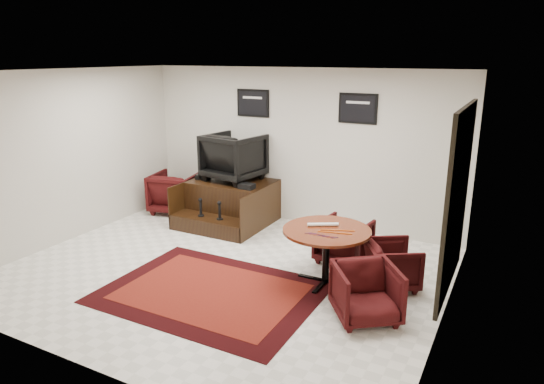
{
  "coord_description": "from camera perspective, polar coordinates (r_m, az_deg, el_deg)",
  "views": [
    {
      "loc": [
        3.59,
        -5.34,
        3.01
      ],
      "look_at": [
        0.32,
        0.9,
        1.01
      ],
      "focal_mm": 32.0,
      "sensor_mm": 36.0,
      "label": 1
    }
  ],
  "objects": [
    {
      "name": "table_chair_back",
      "position": [
        7.34,
        8.47,
        -5.46
      ],
      "size": [
        0.78,
        0.74,
        0.72
      ],
      "primitive_type": "imported",
      "rotation": [
        0.0,
        0.0,
        3.02
      ],
      "color": "black",
      "rests_on": "ground"
    },
    {
      "name": "shoes_pair",
      "position": [
        9.16,
        -8.11,
        1.84
      ],
      "size": [
        0.24,
        0.27,
        0.09
      ],
      "color": "black",
      "rests_on": "shine_podium"
    },
    {
      "name": "umbrella_hooked",
      "position": [
        9.46,
        -9.33,
        -0.31
      ],
      "size": [
        0.3,
        0.11,
        0.82
      ],
      "primitive_type": null,
      "color": "black",
      "rests_on": "ground"
    },
    {
      "name": "shine_chair",
      "position": [
        8.91,
        -4.49,
        4.41
      ],
      "size": [
        1.05,
        1.0,
        0.96
      ],
      "primitive_type": "imported",
      "rotation": [
        0.0,
        0.0,
        3.0
      ],
      "color": "black",
      "rests_on": "shine_podium"
    },
    {
      "name": "shine_podium",
      "position": [
        9.01,
        -4.88,
        -1.34
      ],
      "size": [
        1.49,
        1.53,
        0.77
      ],
      "color": "black",
      "rests_on": "ground"
    },
    {
      "name": "paper_roll",
      "position": [
        6.6,
        6.01,
        -3.83
      ],
      "size": [
        0.39,
        0.25,
        0.05
      ],
      "primitive_type": "cylinder",
      "rotation": [
        0.0,
        1.57,
        0.52
      ],
      "color": "silver",
      "rests_on": "meeting_table"
    },
    {
      "name": "polish_kit",
      "position": [
        8.4,
        -3.01,
        0.69
      ],
      "size": [
        0.27,
        0.19,
        0.09
      ],
      "primitive_type": "cube",
      "rotation": [
        0.0,
        0.0,
        -0.04
      ],
      "color": "black",
      "rests_on": "shine_podium"
    },
    {
      "name": "table_chair_corner",
      "position": [
        5.86,
        11.04,
        -11.29
      ],
      "size": [
        0.96,
        0.95,
        0.73
      ],
      "primitive_type": "imported",
      "rotation": [
        0.0,
        0.0,
        0.63
      ],
      "color": "black",
      "rests_on": "ground"
    },
    {
      "name": "armchair_side",
      "position": [
        9.71,
        -11.31,
        0.18
      ],
      "size": [
        0.99,
        0.95,
        0.87
      ],
      "primitive_type": "imported",
      "rotation": [
        0.0,
        0.0,
        3.36
      ],
      "color": "black",
      "rests_on": "ground"
    },
    {
      "name": "table_clutter",
      "position": [
        6.39,
        7.13,
        -4.74
      ],
      "size": [
        0.56,
        0.39,
        0.01
      ],
      "color": "#DA570C",
      "rests_on": "meeting_table"
    },
    {
      "name": "umbrella_black",
      "position": [
        9.33,
        -9.95,
        -0.68
      ],
      "size": [
        0.29,
        0.11,
        0.78
      ],
      "primitive_type": null,
      "color": "black",
      "rests_on": "ground"
    },
    {
      "name": "room_shell",
      "position": [
        6.44,
        -2.53,
        4.88
      ],
      "size": [
        6.02,
        5.02,
        2.81
      ],
      "color": "beige",
      "rests_on": "ground"
    },
    {
      "name": "table_chair_window",
      "position": [
        6.71,
        13.87,
        -8.05
      ],
      "size": [
        0.88,
        0.9,
        0.69
      ],
      "primitive_type": "imported",
      "rotation": [
        0.0,
        0.0,
        2.13
      ],
      "color": "black",
      "rests_on": "ground"
    },
    {
      "name": "ground",
      "position": [
        7.11,
        -5.74,
        -9.28
      ],
      "size": [
        6.0,
        6.0,
        0.0
      ],
      "primitive_type": "plane",
      "color": "white",
      "rests_on": "ground"
    },
    {
      "name": "area_rug",
      "position": [
        6.55,
        -7.15,
        -11.58
      ],
      "size": [
        2.76,
        2.07,
        0.01
      ],
      "color": "black",
      "rests_on": "ground"
    },
    {
      "name": "meeting_table",
      "position": [
        6.54,
        6.44,
        -5.14
      ],
      "size": [
        1.18,
        1.18,
        0.77
      ],
      "color": "#421409",
      "rests_on": "ground"
    }
  ]
}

